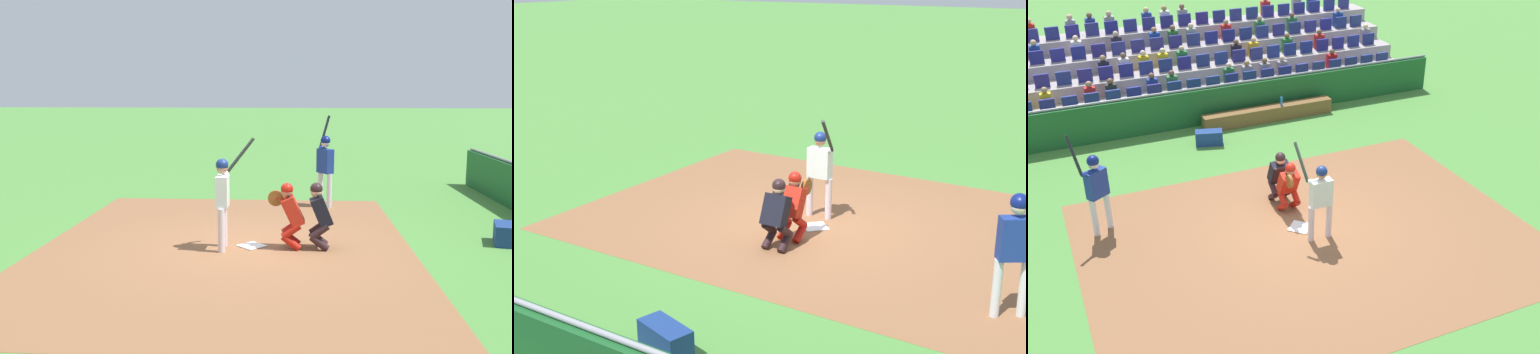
% 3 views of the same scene
% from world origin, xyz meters
% --- Properties ---
extents(ground_plane, '(160.00, 160.00, 0.00)m').
position_xyz_m(ground_plane, '(0.00, 0.00, 0.00)').
color(ground_plane, '#4B873A').
extents(infield_dirt_patch, '(9.43, 7.10, 0.01)m').
position_xyz_m(infield_dirt_patch, '(0.00, 0.50, 0.00)').
color(infield_dirt_patch, brown).
rests_on(infield_dirt_patch, ground_plane).
extents(home_plate_marker, '(0.62, 0.62, 0.02)m').
position_xyz_m(home_plate_marker, '(0.00, 0.00, 0.02)').
color(home_plate_marker, white).
rests_on(home_plate_marker, infield_dirt_patch).
extents(batter_at_plate, '(0.65, 0.71, 2.11)m').
position_xyz_m(batter_at_plate, '(-0.20, 0.52, 1.08)').
color(batter_at_plate, silver).
rests_on(batter_at_plate, ground_plane).
extents(catcher_crouching, '(0.46, 0.71, 1.28)m').
position_xyz_m(catcher_crouching, '(-0.06, -0.73, 0.71)').
color(catcher_crouching, '#B51A0F').
rests_on(catcher_crouching, ground_plane).
extents(home_plate_umpire, '(0.47, 0.46, 1.29)m').
position_xyz_m(home_plate_umpire, '(-0.07, -1.29, 0.70)').
color(home_plate_umpire, black).
rests_on(home_plate_umpire, ground_plane).
extents(dugout_wall, '(15.32, 0.24, 1.18)m').
position_xyz_m(dugout_wall, '(0.00, -6.40, 0.56)').
color(dugout_wall, '#1A5626').
rests_on(dugout_wall, ground_plane).
extents(dugout_bench, '(4.13, 0.40, 0.44)m').
position_xyz_m(dugout_bench, '(-1.67, -5.85, 0.22)').
color(dugout_bench, brown).
rests_on(dugout_bench, ground_plane).
extents(water_bottle_on_bench, '(0.07, 0.07, 0.27)m').
position_xyz_m(water_bottle_on_bench, '(-2.09, -5.80, 0.58)').
color(water_bottle_on_bench, blue).
rests_on(water_bottle_on_bench, dugout_bench).
extents(equipment_duffel_bag, '(0.82, 0.55, 0.40)m').
position_xyz_m(equipment_duffel_bag, '(0.51, -4.94, 0.20)').
color(equipment_duffel_bag, navy).
rests_on(equipment_duffel_bag, ground_plane).
extents(on_deck_batter, '(0.72, 0.44, 2.33)m').
position_xyz_m(on_deck_batter, '(3.98, -1.62, 1.15)').
color(on_deck_batter, silver).
rests_on(on_deck_batter, ground_plane).
extents(bleacher_stand, '(15.60, 4.02, 2.51)m').
position_xyz_m(bleacher_stand, '(0.02, -10.17, 0.71)').
color(bleacher_stand, '#9F9495').
rests_on(bleacher_stand, ground_plane).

